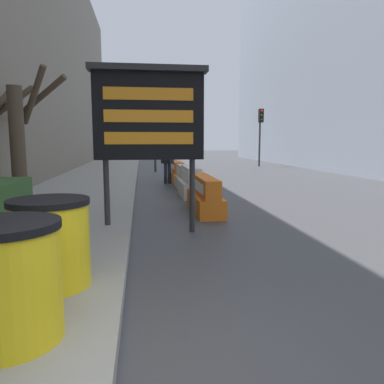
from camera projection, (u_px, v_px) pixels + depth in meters
The scene contains 12 objects.
bare_tree at pixel (19, 130), 9.16m from camera, with size 2.02×1.60×3.32m.
barrel_drum_foreground at pixel (7, 282), 2.74m from camera, with size 0.80×0.80×0.90m.
barrel_drum_middle at pixel (51, 243), 3.79m from camera, with size 0.80×0.80×0.90m.
message_board at pixel (149, 115), 6.44m from camera, with size 2.01×0.36×2.89m.
jersey_barrier_orange_near at pixel (205, 196), 8.66m from camera, with size 0.58×2.16×0.82m.
jersey_barrier_white at pixel (191, 183), 11.11m from camera, with size 0.63×1.83×0.88m.
jersey_barrier_cream at pixel (183, 178), 13.11m from camera, with size 0.53×1.61×0.79m.
jersey_barrier_orange_far at pixel (178, 173), 15.09m from camera, with size 0.59×1.68×0.79m.
traffic_cone_near at pixel (197, 171), 16.71m from camera, with size 0.32×0.32×0.56m.
traffic_light_near_curb at pixel (155, 111), 19.43m from camera, with size 0.28×0.45×4.42m.
traffic_light_far_side at pixel (260, 125), 23.56m from camera, with size 0.28×0.45×3.61m.
pedestrian_worker at pixel (167, 159), 14.26m from camera, with size 0.49×0.46×1.61m.
Camera 1 is at (0.20, -2.07, 1.65)m, focal length 35.00 mm.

